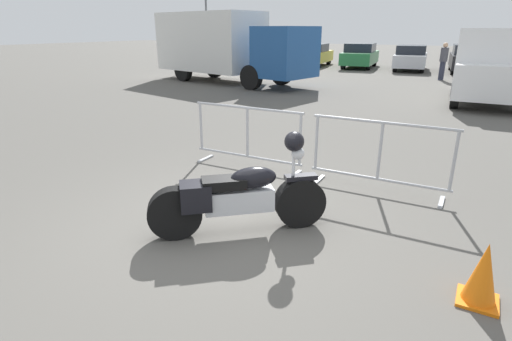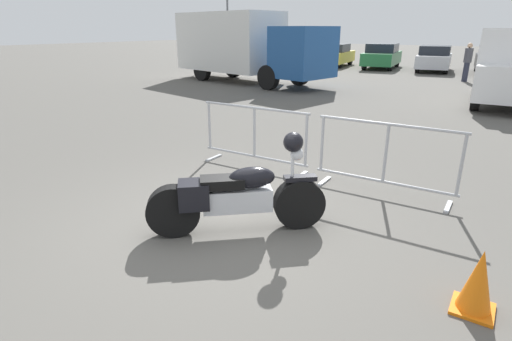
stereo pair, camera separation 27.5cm
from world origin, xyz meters
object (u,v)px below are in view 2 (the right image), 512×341
(crowd_barrier_near, at_px, (254,137))
(traffic_cone, at_px, (478,282))
(crowd_barrier_far, at_px, (385,159))
(parked_car_black, at_px, (495,60))
(motorcycle, at_px, (237,196))
(box_truck, at_px, (243,44))
(pedestrian, at_px, (468,61))
(street_lamp, at_px, (227,5))
(parked_car_yellow, at_px, (335,55))
(parked_car_white, at_px, (292,53))
(parked_car_silver, at_px, (434,58))
(parked_car_green, at_px, (382,56))

(crowd_barrier_near, height_order, traffic_cone, crowd_barrier_near)
(crowd_barrier_far, relative_size, parked_car_black, 0.45)
(motorcycle, relative_size, box_truck, 0.21)
(box_truck, distance_m, pedestrian, 10.15)
(motorcycle, xyz_separation_m, street_lamp, (-13.81, 18.29, 3.26))
(parked_car_yellow, height_order, traffic_cone, parked_car_yellow)
(parked_car_black, height_order, street_lamp, street_lamp)
(motorcycle, xyz_separation_m, pedestrian, (0.38, 17.31, 0.46))
(crowd_barrier_far, relative_size, box_truck, 0.26)
(parked_car_white, xyz_separation_m, parked_car_black, (11.92, 0.36, -0.02))
(parked_car_black, bearing_deg, street_lamp, 95.25)
(motorcycle, distance_m, box_truck, 14.18)
(motorcycle, bearing_deg, box_truck, 83.13)
(parked_car_black, relative_size, traffic_cone, 7.71)
(parked_car_white, xyz_separation_m, parked_car_silver, (8.94, 0.24, -0.06))
(parked_car_yellow, height_order, parked_car_silver, parked_car_silver)
(parked_car_green, bearing_deg, street_lamp, 102.83)
(parked_car_yellow, height_order, pedestrian, pedestrian)
(box_truck, relative_size, street_lamp, 1.41)
(pedestrian, bearing_deg, parked_car_green, 52.77)
(parked_car_silver, height_order, traffic_cone, parked_car_silver)
(crowd_barrier_near, xyz_separation_m, parked_car_white, (-9.57, 19.14, 0.22))
(box_truck, bearing_deg, crowd_barrier_far, -34.43)
(box_truck, relative_size, parked_car_green, 1.79)
(parked_car_yellow, bearing_deg, parked_car_green, -94.97)
(crowd_barrier_near, xyz_separation_m, traffic_cone, (3.66, -2.14, -0.26))
(motorcycle, bearing_deg, parked_car_white, 75.32)
(parked_car_white, bearing_deg, box_truck, -171.44)
(crowd_barrier_near, bearing_deg, parked_car_black, 83.12)
(box_truck, bearing_deg, motorcycle, -43.53)
(box_truck, bearing_deg, street_lamp, 143.00)
(traffic_cone, bearing_deg, motorcycle, 178.41)
(parked_car_white, bearing_deg, parked_car_green, -93.51)
(traffic_cone, bearing_deg, pedestrian, 97.11)
(box_truck, height_order, pedestrian, box_truck)
(parked_car_yellow, distance_m, parked_car_silver, 5.96)
(motorcycle, distance_m, traffic_cone, 2.55)
(crowd_barrier_near, bearing_deg, parked_car_yellow, 108.75)
(parked_car_green, bearing_deg, parked_car_silver, -99.51)
(parked_car_white, bearing_deg, parked_car_yellow, -92.05)
(crowd_barrier_near, relative_size, parked_car_silver, 0.48)
(parked_car_yellow, height_order, street_lamp, street_lamp)
(box_truck, distance_m, street_lamp, 9.07)
(crowd_barrier_near, height_order, parked_car_silver, parked_car_silver)
(parked_car_green, relative_size, parked_car_black, 0.98)
(parked_car_green, height_order, parked_car_black, parked_car_black)
(traffic_cone, bearing_deg, crowd_barrier_far, 123.72)
(parked_car_black, bearing_deg, parked_car_green, 82.90)
(crowd_barrier_far, distance_m, parked_car_silver, 19.59)
(parked_car_yellow, relative_size, parked_car_silver, 0.98)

